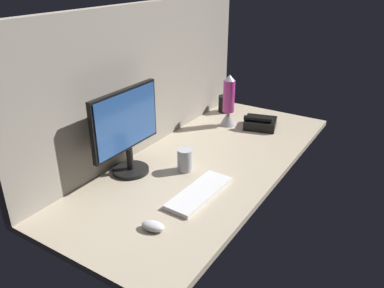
% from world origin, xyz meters
% --- Properties ---
extents(ground_plane, '(1.80, 0.80, 0.03)m').
position_xyz_m(ground_plane, '(0.00, 0.00, -0.01)').
color(ground_plane, tan).
extents(cubicle_wall_back, '(1.80, 0.05, 0.77)m').
position_xyz_m(cubicle_wall_back, '(0.00, 0.38, 0.38)').
color(cubicle_wall_back, gray).
rests_on(cubicle_wall_back, ground_plane).
extents(monitor, '(0.43, 0.18, 0.42)m').
position_xyz_m(monitor, '(-0.31, 0.25, 0.23)').
color(monitor, black).
rests_on(monitor, ground_plane).
extents(keyboard, '(0.37, 0.14, 0.02)m').
position_xyz_m(keyboard, '(-0.30, -0.15, 0.01)').
color(keyboard, silver).
rests_on(keyboard, ground_plane).
extents(mouse, '(0.07, 0.10, 0.03)m').
position_xyz_m(mouse, '(-0.62, -0.13, 0.02)').
color(mouse, silver).
rests_on(mouse, ground_plane).
extents(mug_steel, '(0.08, 0.08, 0.11)m').
position_xyz_m(mug_steel, '(-0.15, 0.03, 0.06)').
color(mug_steel, '#B2B2B7').
rests_on(mug_steel, ground_plane).
extents(mug_black_travel, '(0.09, 0.09, 0.11)m').
position_xyz_m(mug_black_travel, '(0.70, 0.25, 0.06)').
color(mug_black_travel, black).
rests_on(mug_black_travel, ground_plane).
extents(lava_lamp, '(0.10, 0.10, 0.33)m').
position_xyz_m(lava_lamp, '(0.49, 0.12, 0.14)').
color(lava_lamp, '#A5A5AD').
rests_on(lava_lamp, ground_plane).
extents(desk_phone, '(0.21, 0.23, 0.09)m').
position_xyz_m(desk_phone, '(0.56, -0.07, 0.03)').
color(desk_phone, black).
rests_on(desk_phone, ground_plane).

